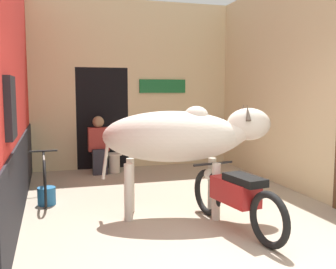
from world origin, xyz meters
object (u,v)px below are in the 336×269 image
Objects in this scene: shopkeeper_seated at (99,143)px; bucket at (47,196)px; motorcycle_near at (235,196)px; bicycle at (44,176)px; cow at (181,137)px; plastic_stool at (114,162)px.

shopkeeper_seated is 2.27m from bucket.
shopkeeper_seated is at bearing 107.68° from motorcycle_near.
bucket is (-1.00, -1.98, -0.48)m from shopkeeper_seated.
bicycle is at bearing 136.94° from motorcycle_near.
bucket is at bearing 141.76° from motorcycle_near.
cow is 1.97× the size of shopkeeper_seated.
bucket is at bearing -123.75° from plastic_stool.
shopkeeper_seated is at bearing 63.18° from bucket.
motorcycle_near reaches higher than bicycle.
plastic_stool reaches higher than bucket.
cow is 1.05m from motorcycle_near.
plastic_stool is at bearing 50.33° from bicycle.
bicycle is 1.43× the size of shopkeeper_seated.
shopkeeper_seated is at bearing 103.62° from cow.
motorcycle_near is at bearing -43.06° from bicycle.
motorcycle_near is 4.66× the size of plastic_stool.
shopkeeper_seated is 0.49m from plastic_stool.
bicycle is at bearing 94.53° from bucket.
cow is at bearing -30.66° from bucket.
shopkeeper_seated is 4.44× the size of bucket.
cow reaches higher than bicycle.
shopkeeper_seated reaches higher than bicycle.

